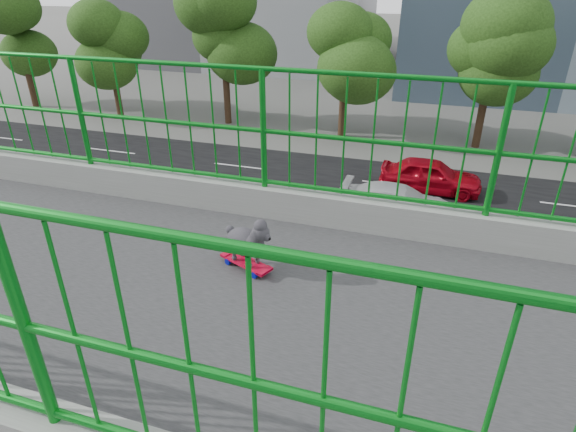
# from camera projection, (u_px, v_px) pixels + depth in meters

# --- Properties ---
(road) EXTENTS (18.00, 90.00, 0.02)m
(road) POSITION_uv_depth(u_px,v_px,m) (375.00, 245.00, 17.70)
(road) COLOR black
(road) RESTS_ON ground
(railing) EXTENTS (3.00, 24.00, 1.42)m
(railing) POSITION_uv_depth(u_px,v_px,m) (198.00, 271.00, 3.39)
(railing) COLOR gray
(railing) RESTS_ON footbridge
(street_trees) EXTENTS (5.30, 60.40, 7.26)m
(street_trees) POSITION_uv_depth(u_px,v_px,m) (435.00, 62.00, 26.28)
(street_trees) COLOR black
(street_trees) RESTS_ON ground
(skateboard) EXTENTS (0.31, 0.49, 0.06)m
(skateboard) POSITION_uv_depth(u_px,v_px,m) (246.00, 263.00, 3.79)
(skateboard) COLOR red
(skateboard) RESTS_ON footbridge
(poodle) EXTENTS (0.30, 0.44, 0.39)m
(poodle) POSITION_uv_depth(u_px,v_px,m) (247.00, 240.00, 3.67)
(poodle) COLOR #2C292E
(poodle) RESTS_ON skateboard
(car_1) EXTENTS (1.41, 4.03, 1.33)m
(car_1) POSITION_uv_depth(u_px,v_px,m) (309.00, 279.00, 14.61)
(car_1) COLOR #B40716
(car_1) RESTS_ON ground
(car_2) EXTENTS (2.60, 5.63, 1.57)m
(car_2) POSITION_uv_depth(u_px,v_px,m) (343.00, 230.00, 17.15)
(car_2) COLOR #9C9DA2
(car_2) RESTS_ON ground
(car_3) EXTENTS (1.93, 4.75, 1.38)m
(car_3) POSITION_uv_depth(u_px,v_px,m) (399.00, 203.00, 19.45)
(car_3) COLOR silver
(car_3) RESTS_ON ground
(car_4) EXTENTS (1.85, 4.59, 1.56)m
(car_4) POSITION_uv_depth(u_px,v_px,m) (430.00, 175.00, 21.81)
(car_4) COLOR #B40716
(car_4) RESTS_ON ground
(car_6) EXTENTS (2.22, 4.81, 1.34)m
(car_6) POSITION_uv_depth(u_px,v_px,m) (208.00, 261.00, 15.54)
(car_6) COLOR silver
(car_6) RESTS_ON ground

